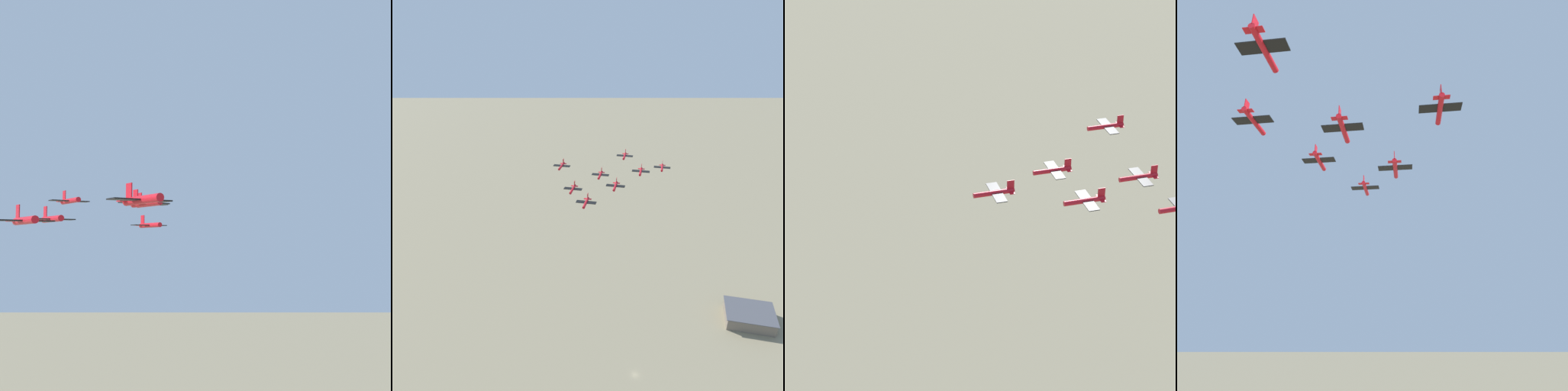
# 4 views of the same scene
# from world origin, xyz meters

# --- Properties ---
(jet_0) EXTENTS (8.28, 8.85, 2.97)m
(jet_0) POSITION_xyz_m (23.44, 33.02, 133.72)
(jet_0) COLOR red
(jet_1) EXTENTS (8.28, 8.85, 2.97)m
(jet_1) POSITION_xyz_m (14.04, 16.54, 134.70)
(jet_1) COLOR red
(jet_2) EXTENTS (8.28, 8.85, 2.97)m
(jet_2) POSITION_xyz_m (33.29, 16.80, 131.44)
(jet_2) COLOR red
(jet_3) EXTENTS (8.28, 8.85, 2.97)m
(jet_3) POSITION_xyz_m (4.65, 0.05, 135.89)
(jet_3) COLOR red
(jet_4) EXTENTS (8.28, 8.85, 2.97)m
(jet_4) POSITION_xyz_m (23.89, 0.31, 132.47)
(jet_4) COLOR red
(jet_5) EXTENTS (8.28, 8.85, 2.97)m
(jet_5) POSITION_xyz_m (43.13, 0.58, 135.54)
(jet_5) COLOR red
(jet_7) EXTENTS (8.28, 8.85, 2.97)m
(jet_7) POSITION_xyz_m (14.50, -16.17, 137.11)
(jet_7) COLOR red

